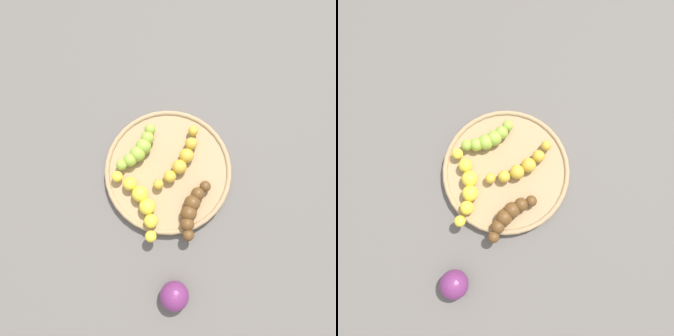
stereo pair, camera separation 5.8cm
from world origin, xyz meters
TOP-DOWN VIEW (x-y plane):
  - ground_plane at (0.00, 0.00)m, footprint 2.40×2.40m
  - fruit_bowl at (0.00, 0.00)m, footprint 0.25×0.25m
  - banana_spotted at (-0.02, 0.02)m, footprint 0.13×0.07m
  - banana_green at (-0.03, -0.06)m, footprint 0.10×0.06m
  - banana_yellow at (0.07, -0.04)m, footprint 0.12×0.10m
  - banana_overripe at (0.07, 0.06)m, footprint 0.11×0.05m
  - plum_purple at (0.22, 0.04)m, footprint 0.05×0.05m

SIDE VIEW (x-z plane):
  - ground_plane at x=0.00m, z-range 0.00..0.00m
  - fruit_bowl at x=0.00m, z-range 0.00..0.02m
  - plum_purple at x=0.22m, z-range 0.00..0.05m
  - banana_spotted at x=-0.02m, z-range 0.02..0.05m
  - banana_overripe at x=0.07m, z-range 0.02..0.05m
  - banana_green at x=-0.03m, z-range 0.02..0.05m
  - banana_yellow at x=0.07m, z-range 0.02..0.05m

